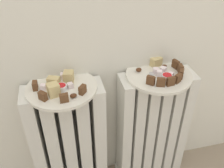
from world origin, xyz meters
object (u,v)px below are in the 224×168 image
object	(u,v)px
jam_bowl_right	(167,77)
radiator_left	(70,145)
plate_right	(159,75)
jam_bowl_left	(62,87)
radiator_right	(152,130)
fork	(153,78)
plate_left	(62,88)

from	to	relation	value
jam_bowl_right	radiator_left	bearing A→B (deg)	172.47
plate_right	jam_bowl_left	size ratio (longest dim) A/B	6.77
jam_bowl_left	plate_right	bearing A→B (deg)	3.44
plate_right	jam_bowl_left	world-z (taller)	jam_bowl_left
radiator_left	plate_right	bearing A→B (deg)	0.00
radiator_right	fork	xyz separation A→B (m)	(-0.04, -0.02, 0.32)
radiator_right	plate_right	distance (m)	0.32
jam_bowl_right	radiator_right	bearing A→B (deg)	100.67
jam_bowl_left	jam_bowl_right	world-z (taller)	jam_bowl_right
plate_left	jam_bowl_left	xyz separation A→B (m)	(-0.00, -0.02, 0.02)
plate_left	jam_bowl_right	xyz separation A→B (m)	(0.40, -0.05, 0.02)
radiator_right	jam_bowl_left	world-z (taller)	jam_bowl_left
radiator_right	plate_left	distance (m)	0.50
jam_bowl_right	fork	size ratio (longest dim) A/B	0.45
radiator_left	radiator_right	world-z (taller)	same
radiator_left	plate_left	size ratio (longest dim) A/B	2.27
fork	jam_bowl_left	bearing A→B (deg)	-179.98
plate_left	plate_right	xyz separation A→B (m)	(0.39, 0.00, 0.00)
plate_right	jam_bowl_right	bearing A→B (deg)	-79.33
jam_bowl_left	fork	world-z (taller)	jam_bowl_left
plate_left	jam_bowl_left	bearing A→B (deg)	-90.08
plate_left	jam_bowl_right	world-z (taller)	jam_bowl_right
radiator_left	jam_bowl_left	world-z (taller)	jam_bowl_left
plate_left	jam_bowl_right	bearing A→B (deg)	-7.53
radiator_right	plate_left	size ratio (longest dim) A/B	2.27
fork	jam_bowl_right	bearing A→B (deg)	-32.69
radiator_right	jam_bowl_right	world-z (taller)	jam_bowl_right
radiator_left	jam_bowl_left	xyz separation A→B (m)	(-0.00, -0.02, 0.33)
radiator_left	jam_bowl_right	world-z (taller)	jam_bowl_right
radiator_left	fork	bearing A→B (deg)	-3.76
radiator_left	plate_right	size ratio (longest dim) A/B	2.27
plate_left	plate_right	distance (m)	0.39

